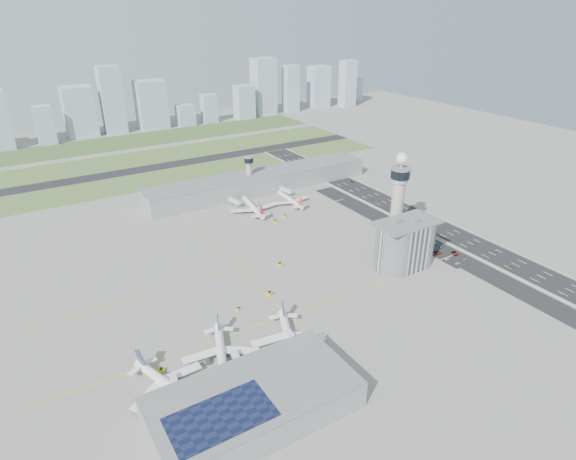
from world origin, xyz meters
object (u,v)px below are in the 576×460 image
car_lot_5 (417,243)px  secondary_tower (249,171)px  car_hw_0 (512,268)px  car_lot_8 (454,252)px  tug_2 (270,293)px  tug_3 (280,264)px  car_lot_2 (438,253)px  airplane_near_a (167,380)px  tug_0 (161,370)px  tug_5 (284,216)px  airplane_far_b (290,197)px  car_lot_11 (429,239)px  car_lot_1 (448,259)px  car_lot_3 (436,251)px  jet_bridge_far_0 (230,200)px  car_lot_6 (466,259)px  car_lot_10 (435,243)px  jet_bridge_near_2 (298,351)px  car_lot_7 (456,254)px  jet_bridge_near_0 (178,400)px  airplane_near_c (289,335)px  admin_building (405,244)px  airplane_near_b (221,350)px  car_lot_9 (442,247)px  jet_bridge_far_1 (281,190)px  car_hw_1 (406,212)px  control_tower (398,194)px  car_hw_4 (303,168)px  tug_1 (239,309)px  tug_4 (275,221)px  car_lot_0 (457,263)px  airplane_far_a (253,204)px  car_hw_2 (352,182)px

car_lot_5 → secondary_tower: bearing=13.5°
car_hw_0 → car_lot_8: bearing=117.5°
tug_2 → tug_3: (22.38, 26.12, 0.04)m
secondary_tower → car_lot_2: bearing=-72.9°
airplane_near_a → car_lot_5: size_ratio=11.02×
tug_0 → tug_5: bearing=-14.0°
airplane_near_a → tug_3: airplane_near_a is taller
airplane_far_b → car_lot_11: bearing=-153.3°
car_lot_1 → car_lot_3: 11.48m
jet_bridge_far_0 → tug_0: size_ratio=4.59×
car_lot_6 → car_lot_10: car_lot_10 is taller
jet_bridge_near_2 → car_lot_11: 157.19m
car_lot_5 → car_lot_7: size_ratio=0.91×
jet_bridge_near_0 → jet_bridge_far_0: bearing=-20.8°
jet_bridge_near_2 → car_lot_1: 138.66m
airplane_near_c → tug_3: airplane_near_c is taller
admin_building → car_lot_6: bearing=-22.3°
secondary_tower → tug_5: size_ratio=10.15×
jet_bridge_near_2 → tug_3: jet_bridge_near_2 is taller
airplane_far_b → tug_2: 141.03m
airplane_near_b → jet_bridge_near_0: bearing=-38.8°
car_lot_9 → car_lot_10: (0.19, 6.58, -0.01)m
jet_bridge_far_1 → car_lot_8: bearing=4.7°
car_hw_0 → car_hw_1: size_ratio=0.82×
jet_bridge_near_2 → control_tower: bearing=-51.1°
airplane_near_c → car_lot_3: bearing=125.5°
control_tower → car_lot_8: size_ratio=16.77×
jet_bridge_near_0 → tug_5: (139.96, 145.47, -1.94)m
jet_bridge_far_1 → tug_2: (-90.39, -139.10, -1.83)m
jet_bridge_near_2 → tug_2: size_ratio=4.00×
control_tower → car_lot_2: 48.06m
car_lot_6 → car_hw_4: bearing=-4.5°
jet_bridge_near_2 → tug_3: (36.99, 80.02, -1.79)m
tug_1 → tug_3: size_ratio=0.75×
airplane_near_b → car_lot_9: size_ratio=11.53×
car_lot_1 → car_hw_0: bearing=-133.3°
tug_3 → airplane_far_b: bearing=-133.8°
airplane_far_b → car_lot_11: airplane_far_b is taller
admin_building → car_lot_2: admin_building is taller
car_lot_11 → tug_2: bearing=84.4°
airplane_near_b → tug_3: airplane_near_b is taller
car_lot_1 → car_hw_1: car_lot_1 is taller
jet_bridge_near_0 → car_hw_1: size_ratio=3.52×
tug_4 → car_lot_0: (68.14, -118.89, -0.46)m
jet_bridge_far_0 → car_lot_3: 173.50m
airplane_near_b → airplane_far_a: bearing=167.9°
jet_bridge_near_2 → car_lot_5: size_ratio=3.57×
admin_building → tug_3: bearing=148.9°
jet_bridge_near_0 → car_hw_2: bearing=-42.5°
admin_building → car_lot_7: 43.99m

